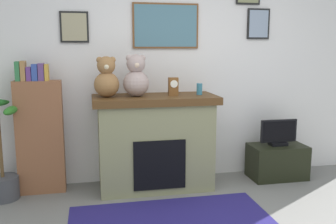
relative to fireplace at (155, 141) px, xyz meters
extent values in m
cube|color=silver|center=(0.37, 0.35, 0.77)|extent=(5.20, 0.12, 2.60)
cube|color=brown|center=(0.18, 0.28, 1.28)|extent=(0.76, 0.02, 0.51)
cube|color=#476F80|center=(0.18, 0.27, 1.28)|extent=(0.72, 0.00, 0.47)
cube|color=black|center=(1.32, 0.28, 1.32)|extent=(0.28, 0.02, 0.36)
cube|color=#8190A6|center=(1.32, 0.27, 1.32)|extent=(0.24, 0.00, 0.32)
cube|color=black|center=(-0.84, 0.28, 1.26)|extent=(0.30, 0.02, 0.33)
cube|color=gray|center=(-0.84, 0.27, 1.26)|extent=(0.26, 0.00, 0.29)
cube|color=#82805A|center=(0.00, 0.00, -0.05)|extent=(1.24, 0.58, 0.97)
cube|color=#4E3217|center=(0.00, 0.00, 0.48)|extent=(1.36, 0.64, 0.08)
cube|color=black|center=(0.00, -0.29, -0.18)|extent=(0.56, 0.02, 0.53)
cube|color=brown|center=(-1.23, 0.09, 0.08)|extent=(0.49, 0.16, 1.23)
cube|color=#2E6E3F|center=(-1.42, 0.09, 0.80)|extent=(0.05, 0.13, 0.20)
cube|color=#9C6F3F|center=(-1.36, 0.09, 0.80)|extent=(0.05, 0.13, 0.21)
cube|color=#5B3276|center=(-1.31, 0.09, 0.77)|extent=(0.05, 0.13, 0.14)
cube|color=#2F4694|center=(-1.25, 0.09, 0.78)|extent=(0.06, 0.13, 0.17)
cube|color=#5A3A70|center=(-1.18, 0.09, 0.79)|extent=(0.06, 0.13, 0.18)
cube|color=gold|center=(-1.13, 0.09, 0.78)|extent=(0.04, 0.13, 0.17)
cylinder|color=#3F3F44|center=(-1.61, -0.03, -0.41)|extent=(0.32, 0.32, 0.24)
cylinder|color=brown|center=(-1.61, -0.03, 0.07)|extent=(0.04, 0.04, 0.72)
ellipsoid|color=#2B7323|center=(-1.48, -0.05, 0.41)|extent=(0.14, 0.37, 0.08)
cube|color=black|center=(1.50, -0.01, -0.33)|extent=(0.66, 0.40, 0.41)
cube|color=black|center=(1.50, -0.01, -0.10)|extent=(0.20, 0.14, 0.04)
cube|color=black|center=(1.50, -0.01, 0.05)|extent=(0.45, 0.03, 0.27)
cube|color=black|center=(1.50, -0.02, 0.05)|extent=(0.41, 0.00, 0.23)
cylinder|color=teal|center=(0.50, -0.02, 0.58)|extent=(0.06, 0.06, 0.13)
cube|color=brown|center=(0.20, -0.02, 0.62)|extent=(0.10, 0.07, 0.20)
cylinder|color=white|center=(0.20, -0.06, 0.65)|extent=(0.08, 0.01, 0.08)
sphere|color=olive|center=(-0.52, -0.02, 0.65)|extent=(0.27, 0.27, 0.27)
sphere|color=olive|center=(-0.52, -0.02, 0.85)|extent=(0.19, 0.19, 0.19)
sphere|color=olive|center=(-0.59, -0.02, 0.91)|extent=(0.07, 0.07, 0.07)
sphere|color=olive|center=(-0.45, -0.02, 0.91)|extent=(0.07, 0.07, 0.07)
sphere|color=beige|center=(-0.52, -0.09, 0.84)|extent=(0.06, 0.06, 0.06)
sphere|color=#A8908C|center=(-0.20, -0.02, 0.66)|extent=(0.28, 0.28, 0.28)
sphere|color=#A8908C|center=(-0.20, -0.02, 0.87)|extent=(0.20, 0.20, 0.20)
sphere|color=#A8908C|center=(-0.27, -0.02, 0.93)|extent=(0.07, 0.07, 0.07)
sphere|color=#A8908C|center=(-0.13, -0.02, 0.93)|extent=(0.07, 0.07, 0.07)
sphere|color=beige|center=(-0.20, -0.10, 0.86)|extent=(0.06, 0.06, 0.06)
camera|label=1|loc=(-0.69, -4.04, 1.05)|focal=40.27mm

